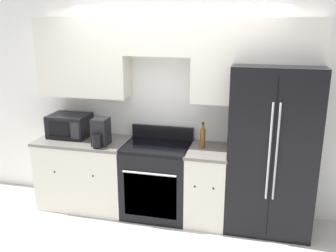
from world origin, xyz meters
name	(u,v)px	position (x,y,z in m)	size (l,w,h in m)	color
ground_plane	(162,227)	(0.00, 0.00, 0.00)	(12.00, 12.00, 0.00)	beige
wall_back	(174,87)	(0.01, 0.58, 1.56)	(8.00, 0.39, 2.60)	white
lower_cabinets_left	(85,172)	(-1.09, 0.31, 0.45)	(1.14, 0.64, 0.90)	silver
lower_cabinets_right	(208,185)	(0.48, 0.31, 0.45)	(0.48, 0.64, 0.90)	silver
oven_range	(157,179)	(-0.14, 0.31, 0.45)	(0.79, 0.65, 1.06)	black
refrigerator	(271,149)	(1.18, 0.37, 0.95)	(0.94, 0.78, 1.89)	black
microwave	(70,126)	(-1.31, 0.39, 1.04)	(0.49, 0.39, 0.29)	black
bottle	(203,138)	(0.40, 0.36, 1.02)	(0.06, 0.06, 0.31)	brown
paper_towel_holder	(100,133)	(-0.79, 0.16, 1.05)	(0.18, 0.28, 0.33)	black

